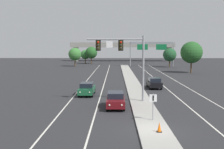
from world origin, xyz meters
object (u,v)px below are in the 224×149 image
Objects in this scene: tree_far_left_c at (75,54)px; tree_far_left_a at (91,53)px; tree_far_left_b at (85,55)px; overhead_signal_mast at (125,55)px; car_oncoming_darkred at (116,100)px; car_receding_black at (154,83)px; tree_far_right_a at (170,55)px; car_oncoming_green at (87,89)px; traffic_cone_median_nose at (159,127)px; tree_far_right_b at (191,52)px; median_sign_post at (153,103)px; highway_sign_gantry at (152,46)px.

tree_far_left_c is 13.72m from tree_far_left_a.
tree_far_left_a is at bearing -43.30° from tree_far_left_b.
overhead_signal_mast reaches higher than car_oncoming_darkred.
tree_far_right_a reaches higher than car_receding_black.
tree_far_left_c reaches higher than car_oncoming_green.
car_receding_black is at bearing -68.52° from tree_far_left_c.
car_receding_black reaches higher than traffic_cone_median_nose.
car_receding_black is (4.64, 10.84, -4.47)m from overhead_signal_mast.
tree_far_right_a is 0.78× the size of tree_far_right_b.
overhead_signal_mast is 9.49m from median_sign_post.
car_receding_black is 60.81m from tree_far_left_a.
tree_far_left_c is (-18.06, 45.90, 2.90)m from car_receding_black.
tree_far_left_b is at bearing 99.38° from traffic_cone_median_nose.
traffic_cone_median_nose is (6.73, -16.40, -0.31)m from car_oncoming_green.
car_oncoming_green is at bearing -124.35° from tree_far_right_b.
median_sign_post is 19.54m from car_receding_black.
tree_far_right_b is at bearing 64.47° from car_receding_black.
tree_far_right_b reaches higher than tree_far_left_c.
car_receding_black is at bearing 33.79° from car_oncoming_green.
car_oncoming_darkred is (-3.07, 5.55, -0.77)m from median_sign_post.
tree_far_right_b is (14.42, 43.99, 3.16)m from median_sign_post.
tree_far_right_b reaches higher than car_oncoming_darkred.
overhead_signal_mast reaches higher than tree_far_left_c.
tree_far_right_a is (19.48, 49.04, 2.86)m from car_oncoming_green.
tree_far_left_b is (1.59, 15.34, -0.59)m from tree_far_left_c.
car_receding_black is 27.59m from tree_far_right_b.
highway_sign_gantry is (9.95, 56.92, 0.87)m from overhead_signal_mast.
car_receding_black is at bearing -115.53° from tree_far_right_b.
car_receding_black is at bearing -103.32° from tree_far_right_a.
car_oncoming_darkred is 6.04× the size of traffic_cone_median_nose.
tree_far_left_b is at bearing 136.70° from tree_far_left_a.
median_sign_post is at bearing -81.65° from tree_far_left_a.
tree_far_right_a is (14.77, 53.62, -1.61)m from overhead_signal_mast.
tree_far_right_b is (1.65, -18.13, 1.06)m from tree_far_right_a.
overhead_signal_mast is at bearing 99.74° from traffic_cone_median_nose.
tree_far_right_a is 32.39m from tree_far_left_b.
car_oncoming_darkred is at bearing 118.93° from median_sign_post.
car_oncoming_darkred is at bearing -109.98° from overhead_signal_mast.
traffic_cone_median_nose is 0.06× the size of highway_sign_gantry.
tree_far_left_c reaches higher than tree_far_left_b.
median_sign_post is 0.46× the size of tree_far_left_b.
tree_far_left_a is at bearing 73.45° from tree_far_left_c.
median_sign_post is 0.49× the size of car_oncoming_darkred.
tree_far_left_b is (-13.86, 83.90, 2.63)m from traffic_cone_median_nose.
tree_far_right_a is at bearing 74.60° from overhead_signal_mast.
overhead_signal_mast reaches higher than traffic_cone_median_nose.
median_sign_post is at bearing -80.27° from tree_far_left_b.
tree_far_left_a is (-11.50, 78.40, 2.32)m from median_sign_post.
highway_sign_gantry reaches higher than tree_far_left_c.
tree_far_left_a is (-25.93, 34.41, -0.84)m from tree_far_right_b.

